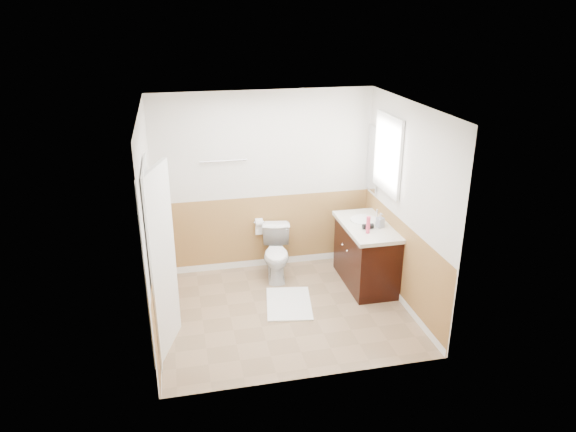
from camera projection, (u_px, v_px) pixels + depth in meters
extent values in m
plane|color=#8C7051|center=(284.00, 311.00, 6.57)|extent=(3.00, 3.00, 0.00)
plane|color=white|center=(284.00, 107.00, 5.65)|extent=(3.00, 3.00, 0.00)
plane|color=silver|center=(264.00, 182.00, 7.29)|extent=(3.00, 0.00, 3.00)
plane|color=silver|center=(313.00, 267.00, 4.93)|extent=(3.00, 0.00, 3.00)
plane|color=silver|center=(150.00, 227.00, 5.81)|extent=(0.00, 3.00, 3.00)
plane|color=silver|center=(406.00, 207.00, 6.41)|extent=(0.00, 3.00, 3.00)
plane|color=#A67442|center=(265.00, 233.00, 7.56)|extent=(3.00, 0.00, 3.00)
plane|color=#A67442|center=(312.00, 335.00, 5.21)|extent=(3.00, 0.00, 3.00)
plane|color=#A67442|center=(157.00, 288.00, 6.09)|extent=(0.00, 2.60, 2.60)
plane|color=#A67442|center=(400.00, 263.00, 6.68)|extent=(0.00, 2.60, 2.60)
imported|color=white|center=(277.00, 254.00, 7.28)|extent=(0.49, 0.73, 0.69)
cube|color=white|center=(289.00, 304.00, 6.71)|extent=(0.67, 0.88, 0.02)
cube|color=black|center=(366.00, 256.00, 7.09)|extent=(0.55, 1.10, 0.80)
sphere|color=silver|center=(347.00, 251.00, 6.89)|extent=(0.03, 0.03, 0.03)
sphere|color=silver|center=(343.00, 245.00, 7.07)|extent=(0.03, 0.03, 0.03)
cube|color=silver|center=(367.00, 226.00, 6.94)|extent=(0.60, 1.15, 0.05)
cylinder|color=white|center=(364.00, 220.00, 7.06)|extent=(0.36, 0.36, 0.02)
cylinder|color=silver|center=(377.00, 214.00, 7.08)|extent=(0.02, 0.02, 0.14)
cylinder|color=#EE3D62|center=(368.00, 225.00, 6.63)|extent=(0.05, 0.05, 0.22)
imported|color=#9499A7|center=(380.00, 220.00, 6.81)|extent=(0.11, 0.11, 0.19)
cylinder|color=black|center=(368.00, 226.00, 6.79)|extent=(0.14, 0.07, 0.07)
cylinder|color=black|center=(366.00, 229.00, 6.78)|extent=(0.03, 0.03, 0.07)
cube|color=silver|center=(373.00, 159.00, 7.30)|extent=(0.02, 0.35, 0.90)
cube|color=white|center=(388.00, 154.00, 6.76)|extent=(0.04, 0.80, 1.00)
cube|color=white|center=(389.00, 154.00, 6.76)|extent=(0.01, 0.70, 0.90)
cube|color=white|center=(161.00, 263.00, 5.51)|extent=(0.29, 0.78, 2.04)
cube|color=white|center=(153.00, 263.00, 5.49)|extent=(0.02, 0.92, 2.10)
sphere|color=silver|center=(167.00, 255.00, 5.84)|extent=(0.06, 0.06, 0.06)
cylinder|color=silver|center=(223.00, 161.00, 7.01)|extent=(0.62, 0.02, 0.02)
cylinder|color=silver|center=(259.00, 222.00, 7.41)|extent=(0.14, 0.02, 0.02)
cylinder|color=white|center=(259.00, 222.00, 7.41)|extent=(0.10, 0.11, 0.11)
cube|color=white|center=(259.00, 229.00, 7.45)|extent=(0.10, 0.01, 0.16)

